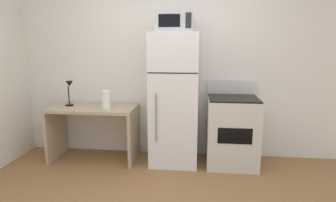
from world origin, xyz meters
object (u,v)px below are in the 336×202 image
at_px(desk, 94,123).
at_px(paper_towel_roll, 106,100).
at_px(microwave, 175,22).
at_px(oven_range, 232,131).
at_px(desk_lamp, 69,89).
at_px(refrigerator, 174,100).

xyz_separation_m(desk, paper_towel_roll, (0.21, -0.07, 0.35)).
height_order(microwave, oven_range, microwave).
xyz_separation_m(desk, desk_lamp, (-0.34, 0.02, 0.47)).
xyz_separation_m(paper_towel_roll, microwave, (0.91, 0.06, 1.00)).
bearing_deg(desk, refrigerator, 0.37).
bearing_deg(microwave, oven_range, 1.30).
relative_size(desk_lamp, oven_range, 0.32).
bearing_deg(refrigerator, oven_range, -0.27).
bearing_deg(oven_range, desk, -179.89).
distance_m(desk_lamp, microwave, 1.71).
relative_size(paper_towel_roll, oven_range, 0.22).
xyz_separation_m(desk_lamp, refrigerator, (1.46, -0.01, -0.12)).
distance_m(desk, oven_range, 1.90).
distance_m(desk, paper_towel_roll, 0.41).
bearing_deg(oven_range, microwave, -178.70).
distance_m(desk_lamp, oven_range, 2.29).
bearing_deg(desk, desk_lamp, 176.64).
bearing_deg(desk_lamp, paper_towel_roll, -9.48).
relative_size(refrigerator, oven_range, 1.59).
xyz_separation_m(paper_towel_roll, refrigerator, (0.91, 0.08, 0.00)).
distance_m(desk, desk_lamp, 0.57).
bearing_deg(desk, microwave, -0.70).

